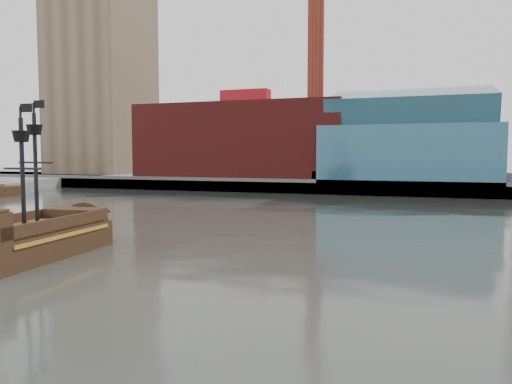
% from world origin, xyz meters
% --- Properties ---
extents(ground, '(400.00, 400.00, 0.00)m').
position_xyz_m(ground, '(0.00, 0.00, 0.00)').
color(ground, '#2B2D28').
rests_on(ground, ground).
extents(promenade_far, '(220.00, 60.00, 2.00)m').
position_xyz_m(promenade_far, '(0.00, 92.00, 1.00)').
color(promenade_far, slate).
rests_on(promenade_far, ground).
extents(seawall, '(220.00, 1.00, 2.60)m').
position_xyz_m(seawall, '(0.00, 62.50, 1.30)').
color(seawall, '#4C4C49').
rests_on(seawall, ground).
extents(skyline, '(149.00, 45.00, 62.00)m').
position_xyz_m(skyline, '(5.21, 84.56, 24.55)').
color(skyline, brown).
rests_on(skyline, promenade_far).
extents(pirate_ship, '(5.75, 15.65, 11.50)m').
position_xyz_m(pirate_ship, '(-11.14, 2.67, 1.04)').
color(pirate_ship, black).
rests_on(pirate_ship, ground).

